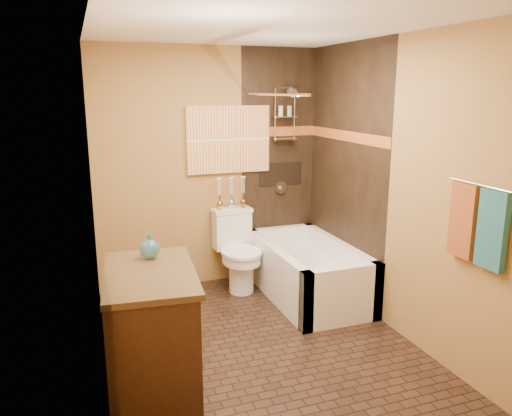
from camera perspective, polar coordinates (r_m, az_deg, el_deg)
name	(u,v)px	position (r m, az deg, el deg)	size (l,w,h in m)	color
floor	(259,342)	(4.32, 0.38, -15.11)	(3.00, 3.00, 0.00)	black
wall_left	(99,209)	(3.65, -17.53, -0.07)	(0.02, 3.00, 2.50)	olive
wall_right	(390,186)	(4.44, 15.11, 2.39)	(0.02, 3.00, 2.50)	olive
wall_back	(210,169)	(5.29, -5.28, 4.50)	(2.40, 0.02, 2.50)	olive
wall_front	(363,255)	(2.58, 12.16, -5.22)	(2.40, 0.02, 2.50)	olive
ceiling	(260,27)	(3.82, 0.44, 19.99)	(3.00, 3.00, 0.00)	silver
alcove_tile_back	(278,165)	(5.52, 2.57, 4.92)	(0.85, 0.01, 2.50)	black
alcove_tile_right	(345,173)	(5.05, 10.14, 3.93)	(0.01, 1.50, 2.50)	black
mosaic_band_back	(279,131)	(5.47, 2.66, 8.74)	(0.85, 0.01, 0.10)	#95381B
mosaic_band_right	(346,136)	(5.00, 10.22, 8.11)	(0.01, 1.50, 0.10)	#95381B
alcove_niche	(281,174)	(5.54, 2.83, 3.90)	(0.50, 0.01, 0.25)	black
shower_fixtures	(285,128)	(5.39, 3.32, 9.15)	(0.24, 0.33, 1.16)	silver
curtain_rod	(272,94)	(4.64, 1.86, 12.87)	(0.03, 0.03, 1.55)	silver
towel_bar	(480,185)	(3.58, 24.26, 2.37)	(0.02, 0.02, 0.55)	silver
towel_teal	(492,230)	(3.55, 25.40, -2.29)	(0.05, 0.22, 0.52)	#1F5B68
towel_rust	(463,220)	(3.73, 22.60, -1.32)	(0.05, 0.22, 0.52)	brown
sunset_painting	(229,140)	(5.28, -3.16, 7.81)	(0.90, 0.04, 0.70)	#CF6A30
vanity_mirror	(101,181)	(3.27, -17.33, 2.92)	(0.01, 1.00, 0.90)	white
bathtub	(307,275)	(5.14, 5.89, -7.66)	(0.80, 1.50, 0.55)	white
toilet	(237,250)	(5.26, -2.14, -4.82)	(0.43, 0.63, 0.83)	white
vanity	(151,330)	(3.63, -11.87, -13.50)	(0.69, 1.04, 0.87)	black
teal_bottle	(149,246)	(3.67, -12.09, -4.29)	(0.15, 0.15, 0.23)	#266574
bud_vases	(232,192)	(5.28, -2.82, 1.85)	(0.33, 0.07, 0.33)	#B88239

